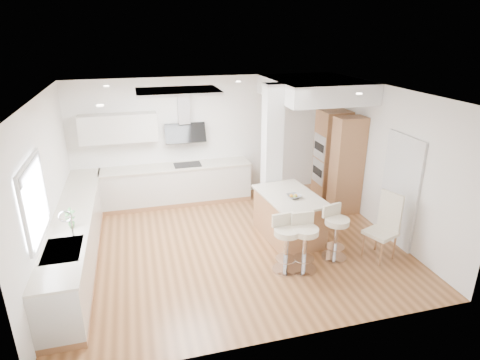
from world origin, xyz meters
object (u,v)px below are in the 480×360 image
object	(u,v)px
bar_stool_a	(286,241)
bar_stool_c	(336,230)
dining_chair	(385,224)
bar_stool_b	(305,240)
peninsula	(289,216)

from	to	relation	value
bar_stool_a	bar_stool_c	bearing A→B (deg)	2.12
bar_stool_a	dining_chair	distance (m)	1.81
bar_stool_b	bar_stool_c	size ratio (longest dim) A/B	1.02
bar_stool_b	dining_chair	size ratio (longest dim) A/B	0.83
peninsula	bar_stool_b	xyz separation A→B (m)	(-0.17, -1.10, 0.11)
peninsula	dining_chair	world-z (taller)	dining_chair
peninsula	dining_chair	size ratio (longest dim) A/B	1.29
dining_chair	bar_stool_a	bearing A→B (deg)	158.23
peninsula	bar_stool_a	world-z (taller)	bar_stool_a
bar_stool_b	bar_stool_a	bearing A→B (deg)	168.90
bar_stool_b	dining_chair	xyz separation A→B (m)	(1.51, 0.04, 0.08)
peninsula	bar_stool_a	size ratio (longest dim) A/B	1.58
bar_stool_a	bar_stool_c	size ratio (longest dim) A/B	1.01
bar_stool_c	peninsula	bearing A→B (deg)	105.25
bar_stool_b	dining_chair	world-z (taller)	dining_chair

